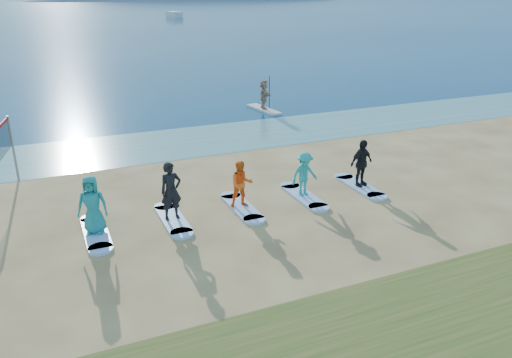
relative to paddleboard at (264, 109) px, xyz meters
name	(u,v)px	position (x,y,z in m)	size (l,w,h in m)	color
ground	(262,241)	(-6.87, -14.96, -0.06)	(600.00, 600.00, 0.00)	tan
shallow_water	(170,144)	(-6.87, -4.46, -0.05)	(600.00, 600.00, 0.00)	teal
ocean	(45,12)	(-6.87, 145.04, -0.05)	(600.00, 600.00, 0.00)	navy
island_ridge	(202,0)	(88.13, 285.04, -0.06)	(220.00, 56.00, 18.00)	slate
paddleboard	(264,109)	(0.00, 0.00, 0.00)	(0.70, 3.00, 0.12)	silver
paddleboarder	(264,94)	(0.00, 0.00, 0.90)	(1.56, 0.50, 1.68)	tan
boat_offshore_b	(174,18)	(21.07, 99.44, -0.06)	(2.09, 5.11, 1.49)	silver
surfboard_0	(96,233)	(-11.22, -12.64, -0.01)	(0.70, 2.20, 0.09)	#A4C8FF
student_0	(92,205)	(-11.22, -12.64, 0.91)	(0.86, 0.56, 1.76)	teal
surfboard_1	(173,219)	(-8.89, -12.64, -0.01)	(0.70, 2.20, 0.09)	#A4C8FF
student_1	(171,191)	(-8.89, -12.64, 0.95)	(0.67, 0.44, 1.84)	black
surfboard_2	(242,207)	(-6.56, -12.64, -0.01)	(0.70, 2.20, 0.09)	#A4C8FF
student_2	(241,184)	(-6.56, -12.64, 0.81)	(0.76, 0.59, 1.56)	orange
surfboard_3	(304,196)	(-4.23, -12.64, -0.01)	(0.70, 2.20, 0.09)	#A4C8FF
student_3	(304,174)	(-4.23, -12.64, 0.81)	(1.00, 0.58, 1.55)	teal
surfboard_4	(360,186)	(-1.91, -12.64, -0.01)	(0.70, 2.20, 0.09)	#A4C8FF
student_4	(361,163)	(-1.91, -12.64, 0.89)	(1.01, 0.42, 1.72)	black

